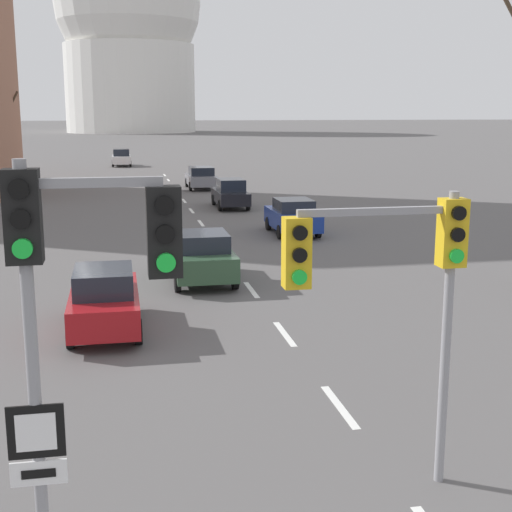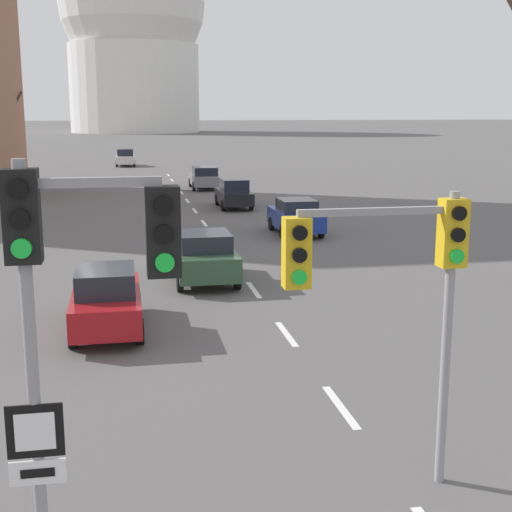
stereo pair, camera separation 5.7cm
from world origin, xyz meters
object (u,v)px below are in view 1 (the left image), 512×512
(sedan_mid_centre, at_px, (293,216))
(traffic_signal_near_left, at_px, (76,275))
(traffic_signal_centre_tall, at_px, (396,268))
(sedan_far_left, at_px, (201,178))
(sedan_near_right, at_px, (202,256))
(sedan_distant_centre, at_px, (104,300))
(sedan_far_right, at_px, (230,193))
(sedan_near_left, at_px, (121,158))
(route_sign_post, at_px, (39,468))

(sedan_mid_centre, bearing_deg, traffic_signal_near_left, -109.18)
(traffic_signal_centre_tall, relative_size, sedan_far_left, 0.99)
(sedan_near_right, height_order, sedan_distant_centre, sedan_near_right)
(traffic_signal_near_left, relative_size, sedan_distant_centre, 1.25)
(sedan_far_right, bearing_deg, sedan_far_left, 92.63)
(sedan_near_left, height_order, sedan_far_left, sedan_near_left)
(sedan_near_left, relative_size, sedan_near_right, 1.06)
(route_sign_post, height_order, sedan_near_right, route_sign_post)
(traffic_signal_near_left, xyz_separation_m, sedan_mid_centre, (8.05, 23.15, -2.95))
(sedan_near_left, xyz_separation_m, sedan_far_left, (5.36, -22.33, -0.06))
(traffic_signal_near_left, bearing_deg, sedan_mid_centre, 70.82)
(sedan_distant_centre, bearing_deg, sedan_far_left, 79.23)
(traffic_signal_near_left, bearing_deg, sedan_distant_centre, 89.91)
(route_sign_post, height_order, sedan_mid_centre, route_sign_post)
(sedan_near_right, bearing_deg, sedan_near_left, 92.47)
(traffic_signal_centre_tall, relative_size, sedan_near_right, 1.13)
(route_sign_post, bearing_deg, traffic_signal_near_left, 5.00)
(traffic_signal_centre_tall, bearing_deg, sedan_far_right, 85.37)
(traffic_signal_centre_tall, height_order, sedan_mid_centre, traffic_signal_centre_tall)
(traffic_signal_centre_tall, bearing_deg, sedan_mid_centre, 79.83)
(sedan_near_left, xyz_separation_m, sedan_near_right, (2.16, -50.11, -0.01))
(traffic_signal_near_left, height_order, sedan_far_right, traffic_signal_near_left)
(traffic_signal_centre_tall, relative_size, sedan_mid_centre, 1.11)
(route_sign_post, xyz_separation_m, sedan_mid_centre, (8.55, 23.19, -0.84))
(traffic_signal_centre_tall, bearing_deg, traffic_signal_near_left, -158.51)
(traffic_signal_near_left, xyz_separation_m, traffic_signal_centre_tall, (4.20, 1.65, -0.46))
(sedan_near_left, distance_m, sedan_distant_centre, 54.89)
(route_sign_post, height_order, sedan_near_left, route_sign_post)
(route_sign_post, distance_m, sedan_near_left, 65.06)
(sedan_near_left, bearing_deg, sedan_distant_centre, -90.87)
(traffic_signal_near_left, height_order, traffic_signal_centre_tall, traffic_signal_near_left)
(sedan_near_left, height_order, sedan_far_right, sedan_near_left)
(route_sign_post, xyz_separation_m, sedan_far_left, (6.70, 42.71, -0.86))
(sedan_mid_centre, bearing_deg, sedan_near_left, 99.77)
(traffic_signal_near_left, xyz_separation_m, sedan_near_left, (0.85, 64.99, -2.91))
(sedan_near_left, bearing_deg, sedan_far_left, -76.50)
(traffic_signal_centre_tall, height_order, sedan_distant_centre, traffic_signal_centre_tall)
(route_sign_post, distance_m, sedan_far_right, 33.19)
(sedan_near_right, distance_m, sedan_far_right, 17.85)
(sedan_far_left, xyz_separation_m, sedan_far_right, (0.47, -10.32, 0.03))
(route_sign_post, bearing_deg, sedan_near_right, 76.79)
(sedan_near_left, xyz_separation_m, sedan_far_right, (5.83, -32.65, -0.03))
(sedan_mid_centre, height_order, sedan_far_right, sedan_far_right)
(sedan_far_left, distance_m, sedan_far_right, 10.33)
(sedan_near_right, relative_size, sedan_mid_centre, 0.98)
(sedan_near_right, bearing_deg, sedan_mid_centre, 58.62)
(sedan_far_left, bearing_deg, traffic_signal_near_left, -98.28)
(traffic_signal_near_left, distance_m, sedan_far_left, 43.22)
(route_sign_post, xyz_separation_m, sedan_near_left, (1.34, 65.04, -0.80))
(traffic_signal_centre_tall, relative_size, route_sign_post, 1.79)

